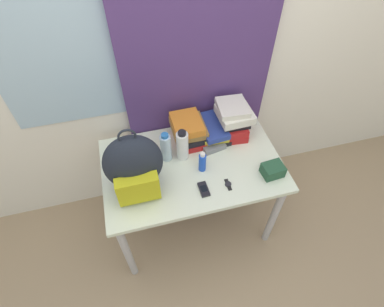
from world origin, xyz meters
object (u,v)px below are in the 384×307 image
at_px(backpack, 134,165).
at_px(sports_bottle, 182,145).
at_px(book_stack_left, 188,130).
at_px(sunscreen_bottle, 202,162).
at_px(cell_phone, 204,189).
at_px(sunglasses_case, 215,148).
at_px(book_stack_right, 233,120).
at_px(camera_pouch, 273,170).
at_px(water_bottle, 166,147).
at_px(book_stack_center, 212,130).
at_px(wristwatch, 228,184).

height_order(backpack, sports_bottle, backpack).
relative_size(book_stack_left, sunscreen_bottle, 1.76).
relative_size(sports_bottle, cell_phone, 2.20).
bearing_deg(sunglasses_case, book_stack_right, 38.19).
height_order(book_stack_left, camera_pouch, book_stack_left).
xyz_separation_m(sunglasses_case, camera_pouch, (0.28, -0.28, 0.02)).
bearing_deg(sports_bottle, backpack, -154.10).
height_order(water_bottle, camera_pouch, water_bottle).
bearing_deg(book_stack_left, backpack, -143.02).
relative_size(book_stack_center, sunscreen_bottle, 1.91).
relative_size(water_bottle, cell_phone, 2.09).
distance_m(book_stack_left, book_stack_right, 0.31).
relative_size(book_stack_left, sports_bottle, 1.16).
height_order(book_stack_right, water_bottle, book_stack_right).
bearing_deg(water_bottle, book_stack_center, 19.03).
bearing_deg(sunglasses_case, book_stack_center, 79.98).
bearing_deg(backpack, cell_phone, -19.80).
relative_size(sunglasses_case, camera_pouch, 1.16).
relative_size(book_stack_right, camera_pouch, 1.87).
bearing_deg(book_stack_center, backpack, -152.62).
distance_m(book_stack_center, wristwatch, 0.43).
bearing_deg(backpack, water_bottle, 38.68).
xyz_separation_m(book_stack_center, wristwatch, (-0.03, -0.42, -0.05)).
relative_size(water_bottle, sunglasses_case, 1.38).
bearing_deg(backpack, sports_bottle, 25.90).
xyz_separation_m(book_stack_right, sunglasses_case, (-0.16, -0.13, -0.10)).
bearing_deg(sunscreen_bottle, backpack, -177.07).
relative_size(camera_pouch, wristwatch, 1.61).
distance_m(sports_bottle, camera_pouch, 0.58).
bearing_deg(sunscreen_bottle, cell_phone, -102.62).
xyz_separation_m(book_stack_right, sports_bottle, (-0.38, -0.13, -0.01)).
distance_m(book_stack_center, book_stack_right, 0.15).
xyz_separation_m(book_stack_right, wristwatch, (-0.17, -0.42, -0.11)).
bearing_deg(book_stack_left, sports_bottle, -117.71).
xyz_separation_m(sunglasses_case, wristwatch, (-0.01, -0.29, -0.01)).
height_order(book_stack_left, cell_phone, book_stack_left).
relative_size(sunscreen_bottle, camera_pouch, 1.11).
distance_m(book_stack_center, water_bottle, 0.37).
height_order(backpack, cell_phone, backpack).
height_order(book_stack_left, sunglasses_case, book_stack_left).
height_order(book_stack_center, wristwatch, book_stack_center).
height_order(book_stack_left, sports_bottle, sports_bottle).
distance_m(camera_pouch, wristwatch, 0.29).
relative_size(water_bottle, sunscreen_bottle, 1.44).
xyz_separation_m(backpack, sunscreen_bottle, (0.41, 0.02, -0.12)).
bearing_deg(water_bottle, book_stack_left, 34.82).
relative_size(book_stack_left, sunglasses_case, 1.69).
height_order(book_stack_right, wristwatch, book_stack_right).
bearing_deg(book_stack_left, book_stack_center, -1.05).
xyz_separation_m(book_stack_center, sunscreen_bottle, (-0.15, -0.27, 0.02)).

